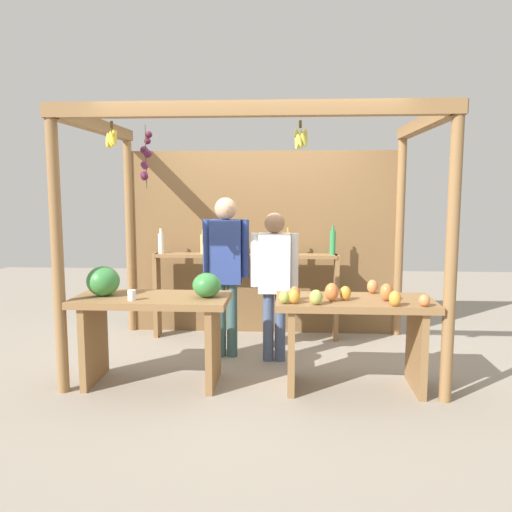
% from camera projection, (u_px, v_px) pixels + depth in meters
% --- Properties ---
extents(ground_plane, '(12.00, 12.00, 0.00)m').
position_uv_depth(ground_plane, '(257.00, 358.00, 5.48)').
color(ground_plane, gray).
rests_on(ground_plane, ground).
extents(market_stall, '(3.38, 2.13, 2.45)m').
position_uv_depth(market_stall, '(260.00, 220.00, 5.78)').
color(market_stall, olive).
rests_on(market_stall, ground).
extents(fruit_counter_left, '(1.37, 0.64, 1.07)m').
position_uv_depth(fruit_counter_left, '(150.00, 311.00, 4.70)').
color(fruit_counter_left, olive).
rests_on(fruit_counter_left, ground).
extents(fruit_counter_right, '(1.37, 0.66, 0.96)m').
position_uv_depth(fruit_counter_right, '(353.00, 321.00, 4.58)').
color(fruit_counter_right, olive).
rests_on(fruit_counter_right, ground).
extents(bottle_shelf_unit, '(2.17, 0.22, 1.36)m').
position_uv_depth(bottle_shelf_unit, '(246.00, 272.00, 6.14)').
color(bottle_shelf_unit, olive).
rests_on(bottle_shelf_unit, ground).
extents(vendor_man, '(0.48, 0.23, 1.67)m').
position_uv_depth(vendor_man, '(226.00, 262.00, 5.42)').
color(vendor_man, '#385A59').
rests_on(vendor_man, ground).
extents(vendor_woman, '(0.48, 0.21, 1.52)m').
position_uv_depth(vendor_woman, '(274.00, 274.00, 5.29)').
color(vendor_woman, '#46577B').
rests_on(vendor_woman, ground).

